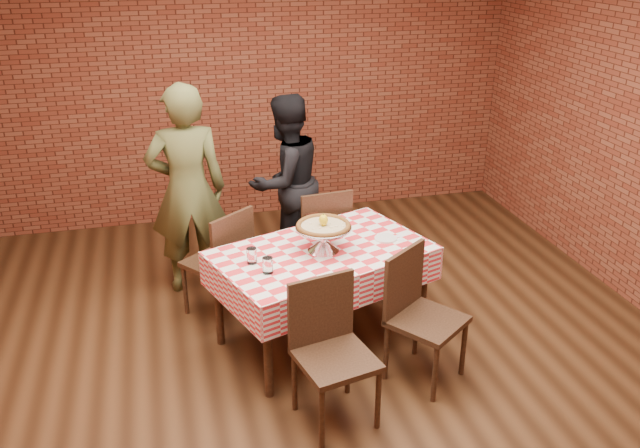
# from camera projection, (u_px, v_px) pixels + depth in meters

# --- Properties ---
(ground) EXTENTS (6.00, 6.00, 0.00)m
(ground) POSITION_uv_depth(u_px,v_px,m) (323.00, 372.00, 4.72)
(ground) COLOR black
(ground) RESTS_ON ground
(back_wall) EXTENTS (5.50, 0.00, 5.50)m
(back_wall) POSITION_uv_depth(u_px,v_px,m) (250.00, 82.00, 6.79)
(back_wall) COLOR maroon
(back_wall) RESTS_ON ground
(table) EXTENTS (1.72, 1.35, 0.75)m
(table) POSITION_uv_depth(u_px,v_px,m) (322.00, 296.00, 4.96)
(table) COLOR #442B1A
(table) RESTS_ON ground
(tablecloth) EXTENTS (1.76, 1.40, 0.26)m
(tablecloth) POSITION_uv_depth(u_px,v_px,m) (322.00, 266.00, 4.85)
(tablecloth) COLOR red
(tablecloth) RESTS_ON table
(pizza_stand) EXTENTS (0.56, 0.56, 0.18)m
(pizza_stand) POSITION_uv_depth(u_px,v_px,m) (323.00, 239.00, 4.76)
(pizza_stand) COLOR silver
(pizza_stand) RESTS_ON tablecloth
(pizza) EXTENTS (0.53, 0.53, 0.03)m
(pizza) POSITION_uv_depth(u_px,v_px,m) (323.00, 226.00, 4.72)
(pizza) COLOR #C4B385
(pizza) RESTS_ON pizza_stand
(lemon) EXTENTS (0.09, 0.09, 0.08)m
(lemon) POSITION_uv_depth(u_px,v_px,m) (323.00, 220.00, 4.70)
(lemon) COLOR yellow
(lemon) RESTS_ON pizza
(water_glass_left) EXTENTS (0.09, 0.09, 0.11)m
(water_glass_left) POSITION_uv_depth(u_px,v_px,m) (268.00, 265.00, 4.46)
(water_glass_left) COLOR white
(water_glass_left) RESTS_ON tablecloth
(water_glass_right) EXTENTS (0.09, 0.09, 0.11)m
(water_glass_right) POSITION_uv_depth(u_px,v_px,m) (252.00, 256.00, 4.59)
(water_glass_right) COLOR white
(water_glass_right) RESTS_ON tablecloth
(side_plate) EXTENTS (0.21, 0.21, 0.01)m
(side_plate) POSITION_uv_depth(u_px,v_px,m) (386.00, 238.00, 4.96)
(side_plate) COLOR white
(side_plate) RESTS_ON tablecloth
(sweetener_packet_a) EXTENTS (0.06, 0.05, 0.00)m
(sweetener_packet_a) POSITION_uv_depth(u_px,v_px,m) (401.00, 240.00, 4.95)
(sweetener_packet_a) COLOR white
(sweetener_packet_a) RESTS_ON tablecloth
(sweetener_packet_b) EXTENTS (0.05, 0.04, 0.00)m
(sweetener_packet_b) POSITION_uv_depth(u_px,v_px,m) (398.00, 236.00, 5.01)
(sweetener_packet_b) COLOR white
(sweetener_packet_b) RESTS_ON tablecloth
(condiment_caddy) EXTENTS (0.13, 0.11, 0.16)m
(condiment_caddy) POSITION_uv_depth(u_px,v_px,m) (313.00, 224.00, 5.02)
(condiment_caddy) COLOR silver
(condiment_caddy) RESTS_ON tablecloth
(chair_near_left) EXTENTS (0.54, 0.54, 0.93)m
(chair_near_left) POSITION_uv_depth(u_px,v_px,m) (336.00, 358.00, 4.09)
(chair_near_left) COLOR #442B1A
(chair_near_left) RESTS_ON ground
(chair_near_right) EXTENTS (0.62, 0.62, 0.93)m
(chair_near_right) POSITION_uv_depth(u_px,v_px,m) (427.00, 319.00, 4.49)
(chair_near_right) COLOR #442B1A
(chair_near_right) RESTS_ON ground
(chair_far_left) EXTENTS (0.62, 0.62, 0.92)m
(chair_far_left) POSITION_uv_depth(u_px,v_px,m) (217.00, 261.00, 5.29)
(chair_far_left) COLOR #442B1A
(chair_far_left) RESTS_ON ground
(chair_far_right) EXTENTS (0.48, 0.48, 0.92)m
(chair_far_right) POSITION_uv_depth(u_px,v_px,m) (319.00, 235.00, 5.73)
(chair_far_right) COLOR #442B1A
(chair_far_right) RESTS_ON ground
(diner_olive) EXTENTS (0.66, 0.44, 1.80)m
(diner_olive) POSITION_uv_depth(u_px,v_px,m) (187.00, 190.00, 5.50)
(diner_olive) COLOR #50532C
(diner_olive) RESTS_ON ground
(diner_black) EXTENTS (0.97, 0.90, 1.59)m
(diner_black) POSITION_uv_depth(u_px,v_px,m) (286.00, 182.00, 6.00)
(diner_black) COLOR black
(diner_black) RESTS_ON ground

